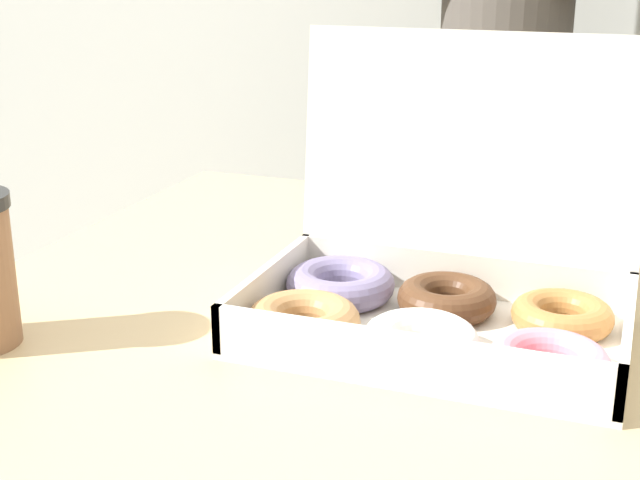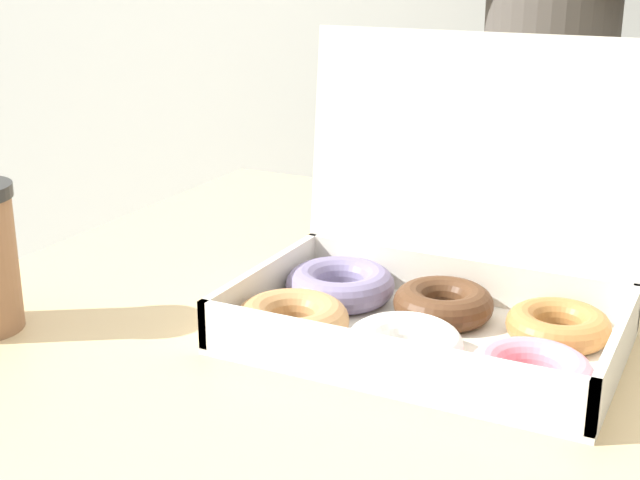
% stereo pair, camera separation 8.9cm
% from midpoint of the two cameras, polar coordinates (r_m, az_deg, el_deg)
% --- Properties ---
extents(donut_box, '(0.36, 0.26, 0.27)m').
position_cam_midpoint_polar(donut_box, '(0.83, 9.71, -3.66)').
color(donut_box, silver).
rests_on(donut_box, table).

